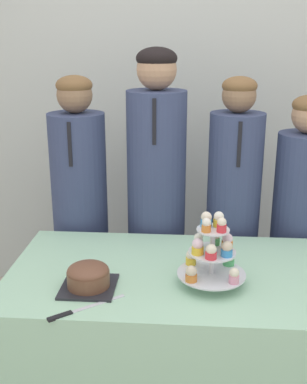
{
  "coord_description": "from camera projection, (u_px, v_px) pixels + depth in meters",
  "views": [
    {
      "loc": [
        -0.01,
        -1.43,
        1.71
      ],
      "look_at": [
        -0.14,
        0.43,
        1.11
      ],
      "focal_mm": 45.0,
      "sensor_mm": 36.0,
      "label": 1
    }
  ],
  "objects": [
    {
      "name": "table",
      "position": [
        185.0,
        350.0,
        2.14
      ],
      "size": [
        1.51,
        0.79,
        0.77
      ],
      "color": "#A8DBB2",
      "rests_on": "ground_plane"
    },
    {
      "name": "student_1",
      "position": [
        156.0,
        215.0,
        2.57
      ],
      "size": [
        0.31,
        0.31,
        1.66
      ],
      "color": "#384266",
      "rests_on": "ground_plane"
    },
    {
      "name": "cake_knife",
      "position": [
        74.0,
        312.0,
        1.72
      ],
      "size": [
        0.25,
        0.2,
        0.01
      ],
      "rotation": [
        0.0,
        0.0,
        0.66
      ],
      "color": "silver",
      "rests_on": "table"
    },
    {
      "name": "student_3",
      "position": [
        298.0,
        239.0,
        2.55
      ],
      "size": [
        0.29,
        0.3,
        1.44
      ],
      "color": "#384266",
      "rests_on": "ground_plane"
    },
    {
      "name": "wall_back",
      "position": [
        191.0,
        95.0,
        3.11
      ],
      "size": [
        9.0,
        0.06,
        2.7
      ],
      "color": "silver",
      "rests_on": "ground_plane"
    },
    {
      "name": "round_cake",
      "position": [
        88.0,
        276.0,
        1.88
      ],
      "size": [
        0.21,
        0.21,
        0.1
      ],
      "color": "#232328",
      "rests_on": "table"
    },
    {
      "name": "cupcake_stand",
      "position": [
        212.0,
        251.0,
        1.88
      ],
      "size": [
        0.27,
        0.27,
        0.3
      ],
      "color": "silver",
      "rests_on": "table"
    },
    {
      "name": "student_2",
      "position": [
        232.0,
        230.0,
        2.56
      ],
      "size": [
        0.28,
        0.28,
        1.53
      ],
      "color": "#384266",
      "rests_on": "ground_plane"
    },
    {
      "name": "student_0",
      "position": [
        81.0,
        226.0,
        2.62
      ],
      "size": [
        0.29,
        0.3,
        1.53
      ],
      "color": "#384266",
      "rests_on": "ground_plane"
    }
  ]
}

